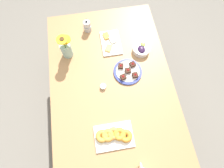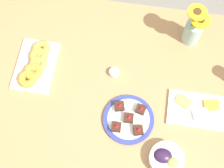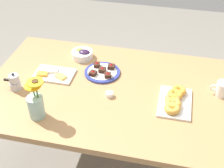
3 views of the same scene
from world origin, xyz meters
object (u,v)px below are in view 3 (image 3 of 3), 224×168
Objects in this scene: cheese_platter at (54,74)px; dessert_plate at (102,72)px; dining_table at (112,99)px; flower_vase at (36,104)px; coffee_mug at (222,89)px; croissant_platter at (175,100)px; grape_bowl at (82,54)px; jam_cup_honey at (109,94)px; moka_pot at (15,82)px.

dessert_plate is (-0.31, -0.09, 0.00)m from cheese_platter.
flower_vase reaches higher than dining_table.
coffee_mug is at bearing -157.56° from flower_vase.
croissant_platter is at bearing -159.66° from flower_vase.
grape_bowl reaches higher than jam_cup_honey.
flower_vase reaches higher than cheese_platter.
coffee_mug reaches higher than grape_bowl.
dining_table is at bearing -167.62° from moka_pot.
jam_cup_honey is 0.20× the size of dessert_plate.
cheese_platter is 0.26m from moka_pot.
flower_vase is at bearing 83.75° from grape_bowl.
moka_pot reaches higher than dessert_plate.
dessert_plate reaches higher than croissant_platter.
grape_bowl is at bearing -53.39° from jam_cup_honey.
jam_cup_honey is 0.19× the size of flower_vase.
croissant_platter is 1.16× the size of flower_vase.
moka_pot is at bearing 4.56° from croissant_platter.
croissant_platter is (-0.39, 0.05, 0.11)m from dining_table.
croissant_platter is at bearing -177.03° from jam_cup_honey.
croissant_platter is 1.20× the size of dessert_plate.
dessert_plate is at bearing -118.10° from flower_vase.
croissant_platter is at bearing -175.44° from moka_pot.
jam_cup_honey is 0.24m from dessert_plate.
flower_vase is at bearing 97.93° from cheese_platter.
dessert_plate reaches higher than jam_cup_honey.
dessert_plate is 0.96× the size of flower_vase.
dining_table is at bearing 123.81° from dessert_plate.
moka_pot is at bearing 29.79° from dessert_plate.
dining_table is 0.12m from jam_cup_honey.
coffee_mug is at bearing 167.32° from grape_bowl.
dining_table is 0.43m from grape_bowl.
cheese_platter is at bearing -134.28° from moka_pot.
moka_pot is (0.59, 0.13, 0.13)m from dining_table.
coffee_mug is at bearing -166.10° from jam_cup_honey.
dessert_plate is at bearing -22.36° from croissant_platter.
cheese_platter reaches higher than dining_table.
cheese_platter is at bearing 64.01° from grape_bowl.
cheese_platter is 0.90× the size of croissant_platter.
croissant_platter is at bearing 157.64° from dessert_plate.
grape_bowl is (0.95, -0.21, -0.02)m from coffee_mug.
jam_cup_honey reaches higher than dining_table.
coffee_mug is 0.31m from croissant_platter.
grape_bowl is 0.24m from dessert_plate.
coffee_mug is at bearing -177.95° from cheese_platter.
coffee_mug is at bearing -152.19° from croissant_platter.
grape_bowl reaches higher than dessert_plate.
dessert_plate is at bearing -162.89° from cheese_platter.
jam_cup_honey is at bearing 86.44° from dining_table.
cheese_platter is (1.07, 0.04, -0.04)m from coffee_mug.
coffee_mug is 0.97m from grape_bowl.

